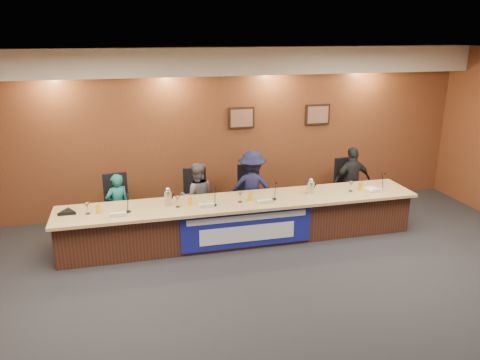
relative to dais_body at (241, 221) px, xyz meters
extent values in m
plane|color=black|center=(0.00, -2.40, -0.35)|extent=(10.00, 10.00, 0.00)
cube|color=silver|center=(0.00, -2.40, 2.85)|extent=(10.00, 8.00, 0.04)
cube|color=brown|center=(0.00, 1.60, 1.25)|extent=(10.00, 0.04, 3.20)
cube|color=beige|center=(0.00, 1.35, 2.60)|extent=(10.00, 0.50, 0.50)
cube|color=#402014|center=(0.00, 0.00, 0.00)|extent=(6.00, 0.80, 0.70)
cube|color=tan|center=(0.00, -0.05, 0.38)|extent=(6.10, 0.95, 0.05)
cube|color=navy|center=(0.00, -0.41, 0.03)|extent=(2.20, 0.02, 0.65)
cube|color=silver|center=(0.00, -0.43, 0.23)|extent=(2.00, 0.01, 0.10)
cube|color=silver|center=(0.00, -0.43, -0.05)|extent=(1.60, 0.01, 0.28)
cube|color=black|center=(0.40, 1.57, 1.50)|extent=(0.52, 0.04, 0.42)
cube|color=black|center=(2.00, 1.57, 1.50)|extent=(0.52, 0.04, 0.42)
imported|color=#15635D|center=(-2.05, 0.66, 0.23)|extent=(0.50, 0.42, 1.15)
imported|color=#525357|center=(-0.65, 0.66, 0.28)|extent=(0.64, 0.51, 1.25)
imported|color=#141535|center=(0.37, 0.66, 0.35)|extent=(1.02, 0.77, 1.41)
imported|color=black|center=(2.39, 0.66, 0.33)|extent=(0.82, 0.40, 1.36)
cube|color=black|center=(-2.05, 0.76, 0.13)|extent=(0.53, 0.53, 0.08)
cube|color=black|center=(-0.65, 0.76, 0.13)|extent=(0.50, 0.50, 0.08)
cube|color=black|center=(0.37, 0.76, 0.13)|extent=(0.51, 0.51, 0.08)
cube|color=black|center=(2.39, 0.76, 0.13)|extent=(0.53, 0.53, 0.08)
cube|color=white|center=(-2.03, -0.33, 0.45)|extent=(0.24, 0.08, 0.10)
cylinder|color=black|center=(-1.87, -0.14, 0.41)|extent=(0.07, 0.07, 0.02)
cylinder|color=#F2A200|center=(-2.33, -0.09, 0.47)|extent=(0.06, 0.06, 0.15)
cylinder|color=silver|center=(-2.49, -0.07, 0.49)|extent=(0.08, 0.08, 0.18)
cube|color=white|center=(-0.63, -0.27, 0.45)|extent=(0.24, 0.08, 0.10)
cylinder|color=black|center=(-0.49, -0.18, 0.41)|extent=(0.07, 0.07, 0.02)
cylinder|color=#F2A200|center=(-0.88, -0.08, 0.47)|extent=(0.06, 0.06, 0.15)
cylinder|color=silver|center=(-1.09, -0.11, 0.49)|extent=(0.08, 0.08, 0.18)
cube|color=white|center=(0.34, -0.32, 0.45)|extent=(0.24, 0.08, 0.10)
cylinder|color=black|center=(0.54, -0.15, 0.41)|extent=(0.07, 0.07, 0.02)
cylinder|color=#F2A200|center=(0.13, -0.10, 0.47)|extent=(0.06, 0.06, 0.15)
cylinder|color=silver|center=(-0.05, -0.13, 0.49)|extent=(0.08, 0.08, 0.18)
cube|color=white|center=(2.42, -0.26, 0.45)|extent=(0.24, 0.08, 0.10)
cylinder|color=black|center=(2.56, -0.11, 0.41)|extent=(0.07, 0.07, 0.02)
cylinder|color=#F2A200|center=(2.18, -0.07, 0.47)|extent=(0.06, 0.06, 0.15)
cylinder|color=silver|center=(1.99, -0.08, 0.49)|extent=(0.08, 0.08, 0.18)
cylinder|color=silver|center=(-1.23, 0.00, 0.52)|extent=(0.12, 0.12, 0.25)
cylinder|color=silver|center=(1.25, -0.01, 0.51)|extent=(0.13, 0.13, 0.22)
cylinder|color=black|center=(-2.80, 0.02, 0.43)|extent=(0.32, 0.32, 0.05)
cube|color=white|center=(2.42, -0.07, 0.40)|extent=(0.26, 0.33, 0.01)
camera|label=1|loc=(-1.83, -7.22, 3.12)|focal=35.00mm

